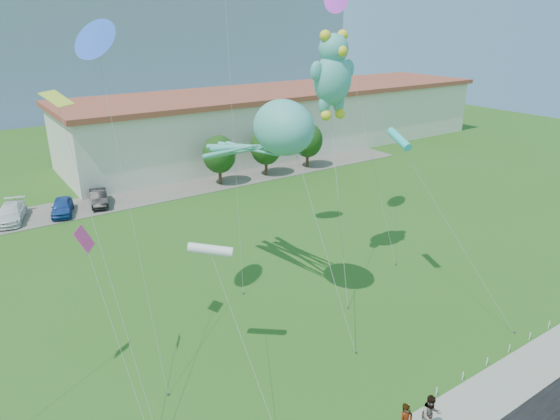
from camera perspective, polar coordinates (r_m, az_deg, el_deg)
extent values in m
plane|color=#2A5718|center=(25.58, 10.44, -21.07)|extent=(160.00, 160.00, 0.00)
cube|color=#59544C|center=(52.79, -16.96, 1.25)|extent=(70.00, 6.00, 0.06)
cube|color=beige|center=(70.89, 0.84, 10.20)|extent=(60.00, 14.00, 7.60)
cube|color=brown|center=(70.25, 0.85, 13.48)|extent=(61.00, 15.00, 0.60)
cylinder|color=white|center=(25.36, 14.40, -21.14)|extent=(0.05, 0.05, 0.50)
cylinder|color=white|center=(26.60, 17.46, -19.20)|extent=(0.05, 0.05, 0.50)
cylinder|color=white|center=(27.93, 20.17, -17.38)|extent=(0.05, 0.05, 0.50)
cylinder|color=white|center=(29.33, 22.58, -15.71)|extent=(0.05, 0.05, 0.50)
cylinder|color=white|center=(30.80, 24.73, -14.17)|extent=(0.05, 0.05, 0.50)
cylinder|color=white|center=(32.32, 26.66, -12.76)|extent=(0.05, 0.05, 0.50)
cylinder|color=white|center=(33.90, 28.39, -11.46)|extent=(0.05, 0.05, 0.50)
cylinder|color=#3F2B19|center=(55.12, -6.86, 4.02)|extent=(0.36, 0.36, 2.20)
ellipsoid|color=#14380F|center=(54.50, -6.96, 6.33)|extent=(3.60, 3.60, 4.14)
cylinder|color=#3F2B19|center=(57.99, -1.60, 5.01)|extent=(0.36, 0.36, 2.20)
ellipsoid|color=#14380F|center=(57.40, -1.62, 7.22)|extent=(3.60, 3.60, 4.14)
cylinder|color=#3F2B19|center=(61.32, 3.15, 5.87)|extent=(0.36, 0.36, 2.20)
ellipsoid|color=#14380F|center=(60.76, 3.19, 7.97)|extent=(3.60, 3.60, 4.14)
imported|color=gray|center=(24.07, 16.82, -21.52)|extent=(1.15, 1.04, 1.94)
imported|color=white|center=(50.70, -28.42, -0.29)|extent=(3.59, 5.64, 1.52)
imported|color=#1A3F93|center=(50.40, -23.65, 0.37)|extent=(2.93, 4.68, 1.48)
imported|color=black|center=(51.61, -20.03, 1.33)|extent=(2.44, 4.68, 1.47)
ellipsoid|color=#45A7AB|center=(27.43, 0.40, 9.41)|extent=(3.03, 3.94, 3.03)
sphere|color=white|center=(26.11, 0.91, 9.54)|extent=(0.48, 0.48, 0.48)
sphere|color=white|center=(26.74, 2.84, 9.79)|extent=(0.48, 0.48, 0.48)
cylinder|color=slate|center=(28.46, 8.66, -15.77)|extent=(0.10, 0.10, 0.16)
cylinder|color=gray|center=(27.01, 5.20, -4.48)|extent=(0.83, 4.84, 10.55)
ellipsoid|color=#45A7AB|center=(32.81, 6.01, 14.58)|extent=(2.56, 2.18, 3.20)
sphere|color=#45A7AB|center=(32.66, 6.14, 17.84)|extent=(1.87, 1.87, 1.87)
sphere|color=yellow|center=(32.19, 5.20, 19.23)|extent=(0.69, 0.69, 0.69)
sphere|color=yellow|center=(33.08, 7.16, 19.21)|extent=(0.69, 0.69, 0.69)
sphere|color=yellow|center=(32.07, 7.08, 17.58)|extent=(0.69, 0.69, 0.69)
ellipsoid|color=#45A7AB|center=(31.95, 4.22, 15.53)|extent=(0.89, 0.63, 1.24)
ellipsoid|color=#45A7AB|center=(33.59, 7.78, 15.67)|extent=(0.89, 0.63, 1.24)
ellipsoid|color=#45A7AB|center=(32.63, 5.10, 11.96)|extent=(0.79, 0.69, 1.28)
ellipsoid|color=#45A7AB|center=(33.38, 6.71, 12.10)|extent=(0.79, 0.69, 1.28)
sphere|color=yellow|center=(32.59, 5.28, 10.72)|extent=(0.69, 0.69, 0.69)
sphere|color=yellow|center=(33.35, 6.88, 10.89)|extent=(0.69, 0.69, 0.69)
cylinder|color=slate|center=(32.18, 7.77, -10.97)|extent=(0.10, 0.10, 0.16)
cylinder|color=gray|center=(32.08, 6.80, 0.00)|extent=(2.28, 5.02, 10.91)
cylinder|color=#2DC0CD|center=(31.32, 13.46, 7.89)|extent=(0.50, 2.25, 0.87)
cylinder|color=slate|center=(32.63, 25.20, -12.52)|extent=(0.10, 0.10, 0.16)
cylinder|color=gray|center=(31.33, 19.39, -2.64)|extent=(2.27, 7.99, 9.87)
cylinder|color=slate|center=(33.46, -4.21, -9.48)|extent=(0.10, 0.10, 0.16)
cylinder|color=gray|center=(32.96, -5.34, 8.59)|extent=(2.74, 6.15, 19.67)
cube|color=#EC347C|center=(24.30, -21.46, -3.10)|extent=(1.29, 1.29, 0.86)
cylinder|color=gray|center=(23.58, -18.00, -14.16)|extent=(0.35, 5.97, 7.34)
cone|color=blue|center=(26.64, -20.37, 17.97)|extent=(1.80, 1.33, 1.33)
cylinder|color=slate|center=(26.21, -12.70, -19.84)|extent=(0.10, 0.10, 0.16)
cylinder|color=gray|center=(24.97, -16.58, -0.91)|extent=(0.50, 6.76, 15.82)
cube|color=#DFEE38|center=(24.20, -24.16, 11.54)|extent=(1.29, 1.29, 0.86)
cylinder|color=gray|center=(22.70, -19.01, -6.77)|extent=(0.57, 7.61, 13.43)
cylinder|color=silver|center=(24.65, -7.95, -4.54)|extent=(0.50, 2.25, 0.87)
cylinder|color=gray|center=(23.86, -4.37, -14.38)|extent=(0.27, 6.20, 6.12)
cylinder|color=slate|center=(38.03, 13.10, -6.06)|extent=(0.10, 0.10, 0.16)
cylinder|color=gray|center=(37.68, 9.82, 8.72)|extent=(0.12, 8.05, 18.12)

